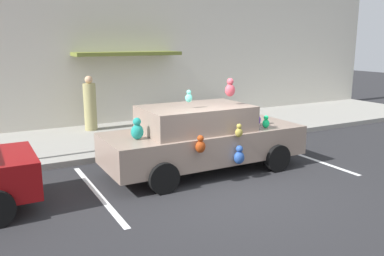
# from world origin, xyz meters

# --- Properties ---
(ground_plane) EXTENTS (60.00, 60.00, 0.00)m
(ground_plane) POSITION_xyz_m (0.00, 0.00, 0.00)
(ground_plane) COLOR #262628
(sidewalk) EXTENTS (24.00, 4.00, 0.15)m
(sidewalk) POSITION_xyz_m (0.00, 5.00, 0.07)
(sidewalk) COLOR gray
(sidewalk) RESTS_ON ground
(storefront_building) EXTENTS (24.00, 1.25, 6.40)m
(storefront_building) POSITION_xyz_m (0.00, 7.14, 3.19)
(storefront_building) COLOR beige
(storefront_building) RESTS_ON ground
(parking_stripe_front) EXTENTS (0.12, 3.60, 0.01)m
(parking_stripe_front) POSITION_xyz_m (3.10, 1.00, 0.00)
(parking_stripe_front) COLOR silver
(parking_stripe_front) RESTS_ON ground
(parking_stripe_rear) EXTENTS (0.12, 3.60, 0.01)m
(parking_stripe_rear) POSITION_xyz_m (-2.41, 1.00, 0.00)
(parking_stripe_rear) COLOR silver
(parking_stripe_rear) RESTS_ON ground
(plush_covered_car) EXTENTS (4.66, 2.03, 2.15)m
(plush_covered_car) POSITION_xyz_m (0.14, 1.22, 0.80)
(plush_covered_car) COLOR gray
(plush_covered_car) RESTS_ON ground
(teddy_bear_on_sidewalk) EXTENTS (0.31, 0.26, 0.59)m
(teddy_bear_on_sidewalk) POSITION_xyz_m (3.24, 3.67, 0.42)
(teddy_bear_on_sidewalk) COLOR #9E723D
(teddy_bear_on_sidewalk) RESTS_ON sidewalk
(pedestrian_near_shopfront) EXTENTS (0.40, 0.40, 1.75)m
(pedestrian_near_shopfront) POSITION_xyz_m (-1.15, 6.16, 0.95)
(pedestrian_near_shopfront) COLOR tan
(pedestrian_near_shopfront) RESTS_ON sidewalk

